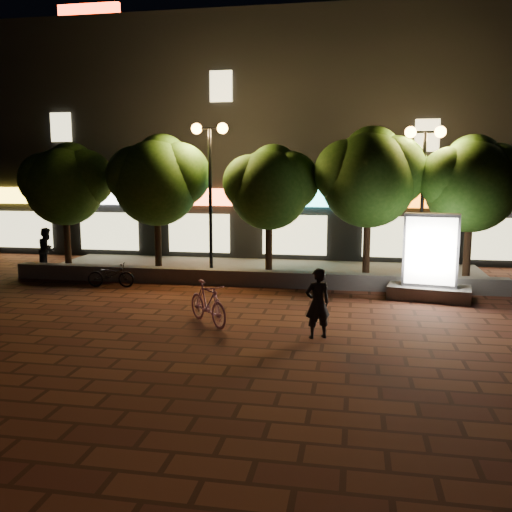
% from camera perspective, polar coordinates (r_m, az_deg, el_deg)
% --- Properties ---
extents(ground, '(80.00, 80.00, 0.00)m').
position_cam_1_polar(ground, '(14.10, -4.12, -6.36)').
color(ground, '#582B1B').
rests_on(ground, ground).
extents(retaining_wall, '(16.00, 0.45, 0.50)m').
position_cam_1_polar(retaining_wall, '(17.84, -0.96, -2.28)').
color(retaining_wall, slate).
rests_on(retaining_wall, ground).
extents(sidewalk, '(16.00, 5.00, 0.08)m').
position_cam_1_polar(sidewalk, '(20.30, 0.40, -1.52)').
color(sidewalk, slate).
rests_on(sidewalk, ground).
extents(building_block, '(28.00, 8.12, 11.30)m').
position_cam_1_polar(building_block, '(26.42, 2.85, 11.66)').
color(building_block, black).
rests_on(building_block, ground).
extents(tree_far_left, '(3.36, 2.80, 4.63)m').
position_cam_1_polar(tree_far_left, '(21.32, -18.99, 7.30)').
color(tree_far_left, '#312013').
rests_on(tree_far_left, sidewalk).
extents(tree_left, '(3.60, 3.00, 4.89)m').
position_cam_1_polar(tree_left, '(19.85, -10.05, 8.00)').
color(tree_left, '#312013').
rests_on(tree_left, sidewalk).
extents(tree_mid, '(3.24, 2.70, 4.50)m').
position_cam_1_polar(tree_mid, '(18.86, 1.54, 7.40)').
color(tree_mid, '#312013').
rests_on(tree_mid, sidewalk).
extents(tree_right, '(3.72, 3.10, 5.07)m').
position_cam_1_polar(tree_right, '(18.64, 11.74, 8.28)').
color(tree_right, '#312013').
rests_on(tree_right, sidewalk).
extents(tree_far_right, '(3.48, 2.90, 4.76)m').
position_cam_1_polar(tree_far_right, '(19.00, 21.48, 7.26)').
color(tree_far_right, '#312013').
rests_on(tree_far_right, sidewalk).
extents(street_lamp_left, '(1.26, 0.36, 5.18)m').
position_cam_1_polar(street_lamp_left, '(19.02, -4.78, 9.83)').
color(street_lamp_left, black).
rests_on(street_lamp_left, sidewalk).
extents(street_lamp_right, '(1.26, 0.36, 4.98)m').
position_cam_1_polar(street_lamp_right, '(18.50, 16.96, 9.09)').
color(street_lamp_right, black).
rests_on(street_lamp_right, sidewalk).
extents(ad_kiosk, '(2.46, 1.53, 2.48)m').
position_cam_1_polar(ad_kiosk, '(16.65, 17.55, -0.87)').
color(ad_kiosk, slate).
rests_on(ad_kiosk, ground).
extents(scooter_pink, '(1.55, 1.60, 1.04)m').
position_cam_1_polar(scooter_pink, '(13.39, -5.01, -4.87)').
color(scooter_pink, '#C87EAD').
rests_on(scooter_pink, ground).
extents(rider, '(0.68, 0.59, 1.58)m').
position_cam_1_polar(rider, '(12.27, 6.39, -4.88)').
color(rider, black).
rests_on(rider, ground).
extents(scooter_parked, '(1.55, 0.72, 0.78)m').
position_cam_1_polar(scooter_parked, '(18.18, -14.76, -1.91)').
color(scooter_parked, black).
rests_on(scooter_parked, ground).
extents(pedestrian, '(0.75, 0.88, 1.58)m').
position_cam_1_polar(pedestrian, '(21.24, -20.77, 0.63)').
color(pedestrian, black).
rests_on(pedestrian, sidewalk).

